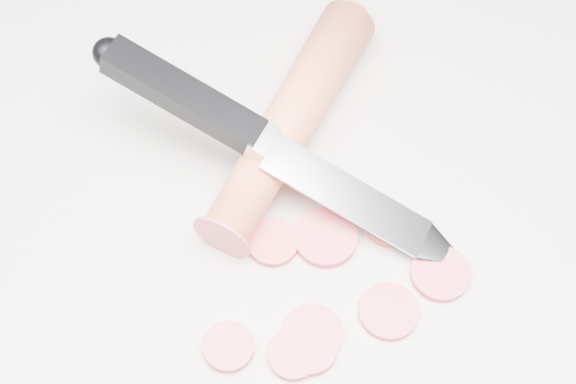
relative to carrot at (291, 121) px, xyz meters
name	(u,v)px	position (x,y,z in m)	size (l,w,h in m)	color
ground	(296,219)	(-0.02, -0.06, -0.02)	(2.40, 2.40, 0.00)	beige
carrot	(291,121)	(0.00, 0.00, 0.00)	(0.04, 0.04, 0.20)	#E25E3B
carrot_slice_0	(273,242)	(-0.04, -0.07, -0.02)	(0.03, 0.03, 0.01)	#D94A50
carrot_slice_1	(293,355)	(-0.05, -0.15, -0.02)	(0.03, 0.03, 0.01)	#D94A50
carrot_slice_2	(309,347)	(-0.04, -0.15, -0.02)	(0.04, 0.04, 0.01)	#D94A50
carrot_slice_3	(440,273)	(0.05, -0.13, -0.02)	(0.04, 0.04, 0.01)	#D94A50
carrot_slice_4	(389,225)	(0.04, -0.09, -0.02)	(0.03, 0.03, 0.01)	#D94A50
carrot_slice_5	(326,238)	(-0.01, -0.08, -0.02)	(0.04, 0.04, 0.01)	#D94A50
carrot_slice_6	(389,311)	(0.01, -0.14, -0.02)	(0.04, 0.04, 0.01)	#D94A50
carrot_slice_7	(313,333)	(-0.04, -0.14, -0.02)	(0.04, 0.04, 0.01)	#D94A50
carrot_slice_8	(229,347)	(-0.09, -0.13, -0.02)	(0.03, 0.03, 0.01)	#D94A50
kitchen_knife	(284,151)	(-0.02, -0.03, 0.02)	(0.21, 0.21, 0.08)	silver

